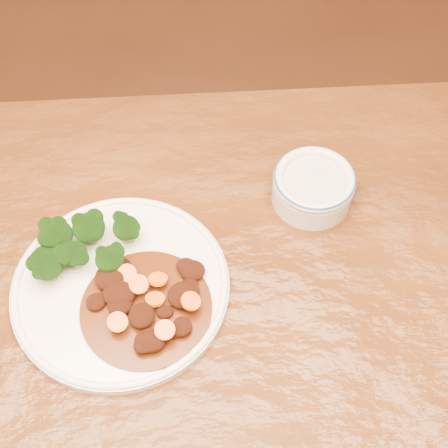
{
  "coord_description": "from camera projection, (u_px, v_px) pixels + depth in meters",
  "views": [
    {
      "loc": [
        0.05,
        -0.3,
        1.47
      ],
      "look_at": [
        0.04,
        0.18,
        0.77
      ],
      "focal_mm": 50.0,
      "sensor_mm": 36.0,
      "label": 1
    }
  ],
  "objects": [
    {
      "name": "dip_bowl",
      "position": [
        313.0,
        186.0,
        0.87
      ],
      "size": [
        0.12,
        0.12,
        0.05
      ],
      "rotation": [
        0.0,
        0.0,
        0.07
      ],
      "color": "beige",
      "rests_on": "dining_table"
    },
    {
      "name": "broccoli_florets",
      "position": [
        77.0,
        245.0,
        0.8
      ],
      "size": [
        0.13,
        0.1,
        0.05
      ],
      "color": "#6AA555",
      "rests_on": "dinner_plate"
    },
    {
      "name": "dining_table",
      "position": [
        188.0,
        378.0,
        0.83
      ],
      "size": [
        1.57,
        1.02,
        0.75
      ],
      "rotation": [
        0.0,
        0.0,
        0.08
      ],
      "color": "#552B0F",
      "rests_on": "ground"
    },
    {
      "name": "dinner_plate",
      "position": [
        121.0,
        286.0,
        0.8
      ],
      "size": [
        0.28,
        0.28,
        0.02
      ],
      "rotation": [
        0.0,
        0.0,
        0.4
      ],
      "color": "white",
      "rests_on": "dining_table"
    },
    {
      "name": "mince_stew",
      "position": [
        146.0,
        301.0,
        0.78
      ],
      "size": [
        0.17,
        0.17,
        0.03
      ],
      "color": "#4D1E08",
      "rests_on": "dinner_plate"
    }
  ]
}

